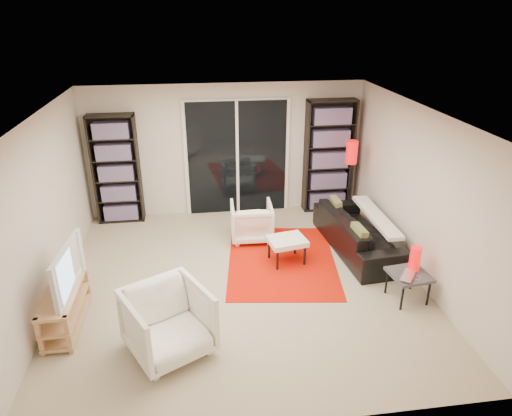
# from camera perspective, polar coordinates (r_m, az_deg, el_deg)

# --- Properties ---
(floor) EXTENTS (5.00, 5.00, 0.00)m
(floor) POSITION_cam_1_polar(r_m,az_deg,el_deg) (6.63, -1.81, -9.10)
(floor) COLOR #B9AC8C
(floor) RESTS_ON ground
(wall_back) EXTENTS (5.00, 0.02, 2.40)m
(wall_back) POSITION_cam_1_polar(r_m,az_deg,el_deg) (8.40, -3.78, 7.23)
(wall_back) COLOR beige
(wall_back) RESTS_ON ground
(wall_front) EXTENTS (5.00, 0.02, 2.40)m
(wall_front) POSITION_cam_1_polar(r_m,az_deg,el_deg) (3.92, 2.05, -14.23)
(wall_front) COLOR beige
(wall_front) RESTS_ON ground
(wall_left) EXTENTS (0.02, 5.00, 2.40)m
(wall_left) POSITION_cam_1_polar(r_m,az_deg,el_deg) (6.34, -25.04, -0.83)
(wall_left) COLOR beige
(wall_left) RESTS_ON ground
(wall_right) EXTENTS (0.02, 5.00, 2.40)m
(wall_right) POSITION_cam_1_polar(r_m,az_deg,el_deg) (6.76, 19.62, 1.58)
(wall_right) COLOR beige
(wall_right) RESTS_ON ground
(ceiling) EXTENTS (5.00, 5.00, 0.02)m
(ceiling) POSITION_cam_1_polar(r_m,az_deg,el_deg) (5.69, -2.13, 11.60)
(ceiling) COLOR white
(ceiling) RESTS_ON wall_back
(sliding_door) EXTENTS (1.92, 0.08, 2.16)m
(sliding_door) POSITION_cam_1_polar(r_m,az_deg,el_deg) (8.43, -2.36, 6.25)
(sliding_door) COLOR white
(sliding_door) RESTS_ON ground
(bookshelf_left) EXTENTS (0.80, 0.30, 1.95)m
(bookshelf_left) POSITION_cam_1_polar(r_m,az_deg,el_deg) (8.41, -17.05, 4.61)
(bookshelf_left) COLOR black
(bookshelf_left) RESTS_ON ground
(bookshelf_right) EXTENTS (0.90, 0.30, 2.10)m
(bookshelf_right) POSITION_cam_1_polar(r_m,az_deg,el_deg) (8.62, 9.11, 6.38)
(bookshelf_right) COLOR black
(bookshelf_right) RESTS_ON ground
(tv_stand) EXTENTS (0.37, 1.15, 0.50)m
(tv_stand) POSITION_cam_1_polar(r_m,az_deg,el_deg) (6.15, -22.73, -11.26)
(tv_stand) COLOR tan
(tv_stand) RESTS_ON floor
(tv) EXTENTS (0.21, 1.01, 0.58)m
(tv) POSITION_cam_1_polar(r_m,az_deg,el_deg) (5.87, -23.35, -7.04)
(tv) COLOR black
(tv) RESTS_ON tv_stand
(rug) EXTENTS (1.90, 2.39, 0.01)m
(rug) POSITION_cam_1_polar(r_m,az_deg,el_deg) (7.12, 3.22, -6.53)
(rug) COLOR red
(rug) RESTS_ON floor
(sofa) EXTENTS (0.98, 2.11, 0.60)m
(sofa) POSITION_cam_1_polar(r_m,az_deg,el_deg) (7.49, 12.68, -2.95)
(sofa) COLOR black
(sofa) RESTS_ON floor
(armchair_back) EXTENTS (0.71, 0.72, 0.63)m
(armchair_back) POSITION_cam_1_polar(r_m,az_deg,el_deg) (7.62, -0.56, -1.67)
(armchair_back) COLOR white
(armchair_back) RESTS_ON floor
(armchair_front) EXTENTS (1.15, 1.16, 0.79)m
(armchair_front) POSITION_cam_1_polar(r_m,az_deg,el_deg) (5.32, -10.92, -13.86)
(armchair_front) COLOR white
(armchair_front) RESTS_ON floor
(ottoman) EXTENTS (0.62, 0.55, 0.40)m
(ottoman) POSITION_cam_1_polar(r_m,az_deg,el_deg) (6.93, 3.89, -4.25)
(ottoman) COLOR white
(ottoman) RESTS_ON floor
(side_table) EXTENTS (0.54, 0.54, 0.40)m
(side_table) POSITION_cam_1_polar(r_m,az_deg,el_deg) (6.40, 18.57, -8.09)
(side_table) COLOR #3F4044
(side_table) RESTS_ON floor
(laptop) EXTENTS (0.39, 0.41, 0.03)m
(laptop) POSITION_cam_1_polar(r_m,az_deg,el_deg) (6.28, 18.91, -8.16)
(laptop) COLOR silver
(laptop) RESTS_ON side_table
(table_lamp) EXTENTS (0.15, 0.15, 0.33)m
(table_lamp) POSITION_cam_1_polar(r_m,az_deg,el_deg) (6.40, 19.26, -6.00)
(table_lamp) COLOR red
(table_lamp) RESTS_ON side_table
(floor_lamp) EXTENTS (0.22, 0.22, 1.49)m
(floor_lamp) POSITION_cam_1_polar(r_m,az_deg,el_deg) (8.19, 11.79, 5.91)
(floor_lamp) COLOR black
(floor_lamp) RESTS_ON floor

